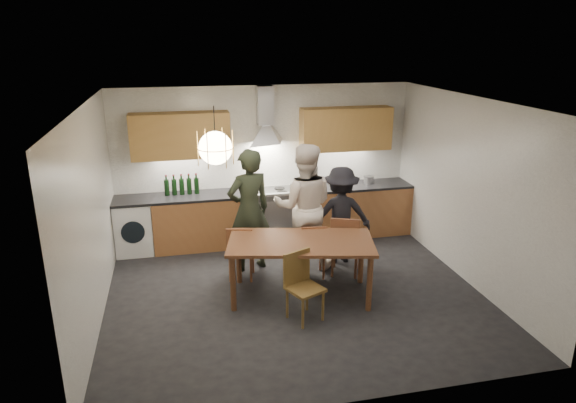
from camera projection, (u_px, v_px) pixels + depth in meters
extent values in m
plane|color=black|center=(295.00, 293.00, 7.04)|extent=(5.00, 5.00, 0.00)
cube|color=white|center=(265.00, 163.00, 8.72)|extent=(5.00, 0.02, 2.60)
cube|color=white|center=(353.00, 281.00, 4.55)|extent=(5.00, 0.02, 2.60)
cube|color=white|center=(91.00, 218.00, 6.12)|extent=(0.02, 4.50, 2.60)
cube|color=white|center=(469.00, 191.00, 7.16)|extent=(0.02, 4.50, 2.60)
cube|color=silver|center=(295.00, 102.00, 6.23)|extent=(5.00, 4.50, 0.02)
cube|color=#BC7B48|center=(198.00, 222.00, 8.47)|extent=(1.45, 0.60, 0.86)
cube|color=#BC7B48|center=(351.00, 211.00, 9.02)|extent=(2.05, 0.60, 0.86)
cube|color=white|center=(134.00, 227.00, 8.26)|extent=(0.58, 0.58, 0.85)
cube|color=black|center=(178.00, 197.00, 8.27)|extent=(2.05, 0.62, 0.04)
cube|color=black|center=(352.00, 186.00, 8.88)|extent=(2.05, 0.62, 0.04)
cube|color=silver|center=(268.00, 218.00, 8.73)|extent=(0.90, 0.60, 0.80)
cube|color=black|center=(272.00, 225.00, 8.47)|extent=(0.78, 0.02, 0.42)
cube|color=slate|center=(268.00, 194.00, 8.59)|extent=(0.90, 0.60, 0.08)
cube|color=silver|center=(271.00, 195.00, 8.33)|extent=(0.90, 0.08, 0.04)
cube|color=tan|center=(180.00, 136.00, 8.10)|extent=(1.55, 0.35, 0.72)
cube|color=tan|center=(346.00, 129.00, 8.67)|extent=(1.55, 0.35, 0.72)
cube|color=silver|center=(265.00, 105.00, 8.29)|extent=(0.26, 0.22, 0.62)
cylinder|color=black|center=(214.00, 127.00, 6.01)|extent=(0.01, 0.01, 0.50)
sphere|color=#FFE0A5|center=(215.00, 148.00, 6.09)|extent=(0.40, 0.40, 0.40)
torus|color=gold|center=(215.00, 148.00, 6.09)|extent=(0.43, 0.43, 0.01)
cube|color=brown|center=(301.00, 242.00, 6.74)|extent=(2.06, 1.34, 0.04)
cylinder|color=brown|center=(233.00, 284.00, 6.50)|extent=(0.07, 0.07, 0.76)
cylinder|color=brown|center=(239.00, 258.00, 7.24)|extent=(0.07, 0.07, 0.76)
cylinder|color=brown|center=(370.00, 284.00, 6.50)|extent=(0.07, 0.07, 0.76)
cylinder|color=brown|center=(361.00, 258.00, 7.24)|extent=(0.07, 0.07, 0.76)
cube|color=brown|center=(241.00, 252.00, 7.39)|extent=(0.45, 0.45, 0.04)
cube|color=brown|center=(239.00, 243.00, 7.16)|extent=(0.37, 0.13, 0.41)
cylinder|color=brown|center=(253.00, 261.00, 7.59)|extent=(0.03, 0.03, 0.38)
cylinder|color=brown|center=(251.00, 270.00, 7.30)|extent=(0.03, 0.03, 0.38)
cylinder|color=brown|center=(233.00, 261.00, 7.60)|extent=(0.03, 0.03, 0.38)
cylinder|color=brown|center=(230.00, 270.00, 7.31)|extent=(0.03, 0.03, 0.38)
cube|color=brown|center=(312.00, 250.00, 7.45)|extent=(0.41, 0.41, 0.04)
cube|color=brown|center=(314.00, 241.00, 7.22)|extent=(0.37, 0.08, 0.41)
cylinder|color=brown|center=(320.00, 259.00, 7.67)|extent=(0.03, 0.03, 0.38)
cylinder|color=brown|center=(324.00, 267.00, 7.39)|extent=(0.03, 0.03, 0.38)
cylinder|color=brown|center=(300.00, 259.00, 7.64)|extent=(0.03, 0.03, 0.38)
cylinder|color=brown|center=(303.00, 268.00, 7.36)|extent=(0.03, 0.03, 0.38)
cube|color=brown|center=(345.00, 245.00, 7.51)|extent=(0.54, 0.54, 0.04)
cube|color=brown|center=(345.00, 234.00, 7.26)|extent=(0.40, 0.20, 0.45)
cylinder|color=brown|center=(357.00, 256.00, 7.72)|extent=(0.04, 0.04, 0.43)
cylinder|color=brown|center=(356.00, 265.00, 7.40)|extent=(0.04, 0.04, 0.43)
cylinder|color=brown|center=(334.00, 254.00, 7.77)|extent=(0.04, 0.04, 0.43)
cylinder|color=brown|center=(332.00, 263.00, 7.46)|extent=(0.04, 0.04, 0.43)
cube|color=brown|center=(305.00, 289.00, 6.28)|extent=(0.51, 0.51, 0.04)
cube|color=brown|center=(297.00, 267.00, 6.34)|extent=(0.37, 0.19, 0.43)
cylinder|color=brown|center=(303.00, 314.00, 6.14)|extent=(0.03, 0.03, 0.40)
cylinder|color=brown|center=(287.00, 303.00, 6.38)|extent=(0.03, 0.03, 0.40)
cylinder|color=brown|center=(323.00, 306.00, 6.32)|extent=(0.03, 0.03, 0.40)
cylinder|color=brown|center=(307.00, 296.00, 6.56)|extent=(0.03, 0.03, 0.40)
imported|color=black|center=(249.00, 210.00, 7.53)|extent=(0.77, 0.62, 1.85)
imported|color=silver|center=(304.00, 206.00, 7.63)|extent=(1.06, 0.91, 1.90)
imported|color=black|center=(340.00, 215.00, 7.85)|extent=(1.03, 0.66, 1.50)
imported|color=#B3B3B6|center=(338.00, 184.00, 8.80)|extent=(0.27, 0.27, 0.06)
cylinder|color=#AEAEB1|center=(369.00, 180.00, 8.96)|extent=(0.22, 0.22, 0.12)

